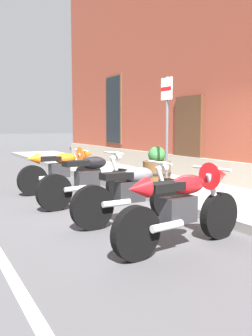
% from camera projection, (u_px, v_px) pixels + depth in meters
% --- Properties ---
extents(ground_plane, '(140.00, 140.00, 0.00)m').
position_uv_depth(ground_plane, '(163.00, 206.00, 7.10)').
color(ground_plane, '#424244').
extents(sidewalk, '(28.62, 2.32, 0.15)m').
position_uv_depth(sidewalk, '(211.00, 197.00, 7.63)').
color(sidewalk, gray).
rests_on(sidewalk, ground_plane).
extents(motorcycle_orange_sport, '(0.62, 2.03, 1.03)m').
position_uv_depth(motorcycle_orange_sport, '(64.00, 168.00, 8.56)').
color(motorcycle_orange_sport, black).
rests_on(motorcycle_orange_sport, ground_plane).
extents(motorcycle_black_naked, '(0.62, 2.11, 1.01)m').
position_uv_depth(motorcycle_black_naked, '(91.00, 180.00, 7.09)').
color(motorcycle_black_naked, black).
rests_on(motorcycle_black_naked, ground_plane).
extents(motorcycle_grey_naked, '(0.62, 2.04, 0.95)m').
position_uv_depth(motorcycle_grey_naked, '(133.00, 193.00, 5.80)').
color(motorcycle_grey_naked, black).
rests_on(motorcycle_grey_naked, ground_plane).
extents(motorcycle_red_sport, '(0.64, 2.04, 1.04)m').
position_uv_depth(motorcycle_red_sport, '(186.00, 203.00, 4.64)').
color(motorcycle_red_sport, black).
rests_on(motorcycle_red_sport, ground_plane).
extents(parking_sign, '(0.36, 0.07, 2.37)m').
position_uv_depth(parking_sign, '(167.00, 118.00, 7.73)').
color(parking_sign, '#4C4C51').
rests_on(parking_sign, sidewalk).
extents(barrel_planter, '(0.67, 0.67, 0.90)m').
position_uv_depth(barrel_planter, '(157.00, 169.00, 8.69)').
color(barrel_planter, brown).
rests_on(barrel_planter, sidewalk).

